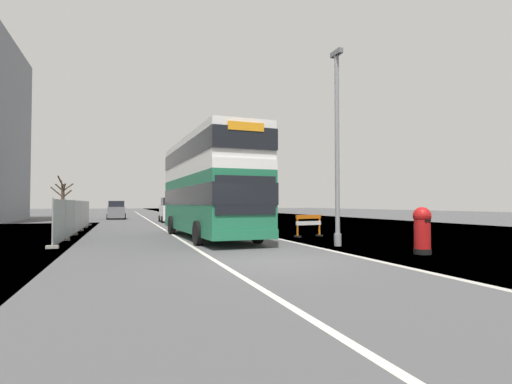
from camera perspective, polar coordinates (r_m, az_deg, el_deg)
ground at (r=12.08m, az=4.77°, el=-9.92°), size 140.00×280.00×0.10m
double_decker_bus at (r=20.00m, az=-6.83°, el=0.95°), size 3.21×11.29×4.88m
lamppost_foreground at (r=16.37m, az=11.51°, el=5.44°), size 0.29×0.70×7.86m
red_pillar_postbox at (r=14.50m, az=22.63°, el=-4.80°), size 0.59×0.59×1.57m
roadworks_barrier at (r=20.60m, az=7.51°, el=-4.44°), size 1.58×0.73×1.12m
construction_site_fence at (r=25.32m, az=-24.20°, el=-3.28°), size 0.44×17.20×1.91m
car_oncoming_near at (r=37.37m, az=-12.03°, el=-2.62°), size 1.99×4.09×2.23m
car_receding_mid at (r=46.74m, az=-19.29°, el=-2.50°), size 1.97×4.48×2.00m
bare_tree_far_verge_far at (r=60.10m, az=-25.87°, el=-0.50°), size 2.84×3.05×5.44m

